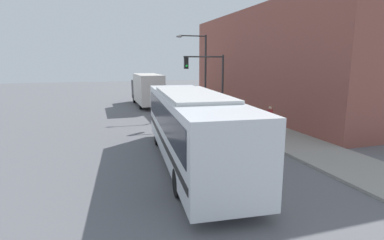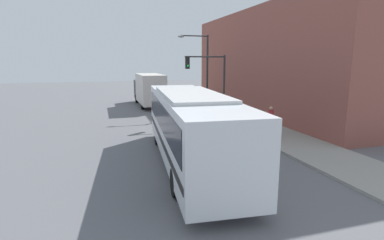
% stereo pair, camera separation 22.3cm
% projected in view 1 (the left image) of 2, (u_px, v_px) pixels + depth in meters
% --- Properties ---
extents(ground_plane, '(120.00, 120.00, 0.00)m').
position_uv_depth(ground_plane, '(209.00, 173.00, 12.48)').
color(ground_plane, slate).
extents(sidewalk, '(3.40, 70.00, 0.12)m').
position_uv_depth(sidewalk, '(197.00, 103.00, 33.01)').
color(sidewalk, gray).
rests_on(sidewalk, ground_plane).
extents(building_facade, '(6.00, 23.10, 8.87)m').
position_uv_depth(building_facade, '(274.00, 63.00, 26.61)').
color(building_facade, brown).
rests_on(building_facade, ground_plane).
extents(city_bus, '(3.59, 11.60, 3.25)m').
position_uv_depth(city_bus, '(191.00, 123.00, 13.22)').
color(city_bus, silver).
rests_on(city_bus, ground_plane).
extents(delivery_truck, '(2.23, 8.27, 3.30)m').
position_uv_depth(delivery_truck, '(147.00, 89.00, 30.73)').
color(delivery_truck, silver).
rests_on(delivery_truck, ground_plane).
extents(fire_hydrant, '(0.24, 0.32, 0.74)m').
position_uv_depth(fire_hydrant, '(272.00, 134.00, 17.01)').
color(fire_hydrant, '#999999').
rests_on(fire_hydrant, sidewalk).
extents(traffic_light_pole, '(3.28, 0.35, 4.94)m').
position_uv_depth(traffic_light_pole, '(209.00, 75.00, 23.12)').
color(traffic_light_pole, '#2D2D2D').
rests_on(traffic_light_pole, sidewalk).
extents(street_lamp, '(2.85, 0.28, 6.75)m').
position_uv_depth(street_lamp, '(201.00, 65.00, 27.16)').
color(street_lamp, '#2D2D2D').
rests_on(street_lamp, sidewalk).
extents(pedestrian_near_corner, '(0.34, 0.34, 1.69)m').
position_uv_depth(pedestrian_near_corner, '(270.00, 119.00, 18.79)').
color(pedestrian_near_corner, '#23283D').
rests_on(pedestrian_near_corner, sidewalk).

